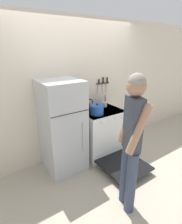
% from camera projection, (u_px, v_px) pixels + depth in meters
% --- Properties ---
extents(ground_plane, '(14.00, 14.00, 0.00)m').
position_uv_depth(ground_plane, '(79.00, 149.00, 3.71)').
color(ground_plane, '#B2A893').
extents(wall_back, '(10.00, 0.06, 2.55)m').
position_uv_depth(wall_back, '(77.00, 90.00, 3.29)').
color(wall_back, beige).
rests_on(wall_back, ground_plane).
extents(refrigerator, '(0.64, 0.68, 1.57)m').
position_uv_depth(refrigerator, '(62.00, 127.00, 2.92)').
color(refrigerator, '#B7BABF').
rests_on(refrigerator, ground_plane).
extents(stove_range, '(0.79, 1.38, 0.92)m').
position_uv_depth(stove_range, '(101.00, 133.00, 3.42)').
color(stove_range, white).
rests_on(stove_range, ground_plane).
extents(dutch_oven_pot, '(0.29, 0.25, 0.20)m').
position_uv_depth(dutch_oven_pot, '(97.00, 110.00, 3.07)').
color(dutch_oven_pot, '#1E4C9E').
rests_on(dutch_oven_pot, stove_range).
extents(tea_kettle, '(0.24, 0.19, 0.22)m').
position_uv_depth(tea_kettle, '(90.00, 107.00, 3.29)').
color(tea_kettle, black).
rests_on(tea_kettle, stove_range).
extents(utensil_jar, '(0.10, 0.10, 0.26)m').
position_uv_depth(utensil_jar, '(105.00, 104.00, 3.48)').
color(utensil_jar, silver).
rests_on(utensil_jar, stove_range).
extents(person, '(0.37, 0.43, 1.79)m').
position_uv_depth(person, '(132.00, 139.00, 2.06)').
color(person, '#38425B').
rests_on(person, ground_plane).
extents(wall_knife_strip, '(0.31, 0.03, 0.33)m').
position_uv_depth(wall_knife_strip, '(103.00, 83.00, 3.52)').
color(wall_knife_strip, brown).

